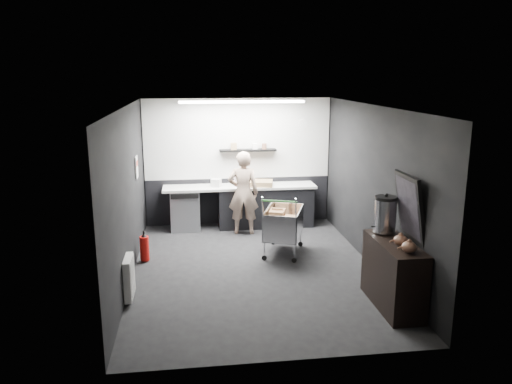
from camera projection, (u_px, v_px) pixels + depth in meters
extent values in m
plane|color=black|center=(255.00, 269.00, 8.35)|extent=(5.50, 5.50, 0.00)
plane|color=silver|center=(255.00, 107.00, 7.73)|extent=(5.50, 5.50, 0.00)
plane|color=black|center=(238.00, 162.00, 10.69)|extent=(5.50, 0.00, 5.50)
plane|color=black|center=(287.00, 249.00, 5.39)|extent=(5.50, 0.00, 5.50)
plane|color=black|center=(128.00, 195.00, 7.78)|extent=(0.00, 5.50, 5.50)
plane|color=black|center=(374.00, 188.00, 8.30)|extent=(0.00, 5.50, 5.50)
cube|color=silver|center=(238.00, 139.00, 10.56)|extent=(3.95, 0.02, 1.70)
cube|color=black|center=(238.00, 200.00, 10.87)|extent=(3.95, 0.02, 1.00)
cube|color=black|center=(248.00, 150.00, 10.53)|extent=(1.20, 0.22, 0.04)
cylinder|color=silver|center=(303.00, 124.00, 10.66)|extent=(0.20, 0.03, 0.20)
cube|color=silver|center=(137.00, 167.00, 8.99)|extent=(0.02, 0.30, 0.40)
cube|color=red|center=(137.00, 163.00, 8.98)|extent=(0.02, 0.22, 0.10)
cube|color=silver|center=(129.00, 277.00, 7.16)|extent=(0.10, 0.50, 0.60)
cube|color=white|center=(242.00, 102.00, 9.52)|extent=(2.40, 0.20, 0.04)
cube|color=black|center=(265.00, 207.00, 10.66)|extent=(2.00, 0.56, 0.85)
cube|color=silver|center=(240.00, 187.00, 10.48)|extent=(3.20, 0.60, 0.05)
cube|color=#9EA0A5|center=(185.00, 209.00, 10.44)|extent=(0.60, 0.58, 0.85)
cube|color=black|center=(185.00, 196.00, 10.07)|extent=(0.56, 0.02, 0.10)
imported|color=beige|center=(243.00, 193.00, 10.06)|extent=(0.66, 0.48, 1.70)
cube|color=silver|center=(283.00, 235.00, 9.05)|extent=(0.89, 1.09, 0.02)
cube|color=silver|center=(267.00, 223.00, 8.95)|extent=(0.34, 0.89, 0.50)
cube|color=silver|center=(299.00, 222.00, 9.03)|extent=(0.34, 0.89, 0.50)
cube|color=silver|center=(288.00, 230.00, 8.55)|extent=(0.58, 0.22, 0.50)
cube|color=silver|center=(279.00, 215.00, 9.44)|extent=(0.58, 0.22, 0.50)
cylinder|color=silver|center=(273.00, 252.00, 8.63)|extent=(0.02, 0.02, 0.33)
cylinder|color=silver|center=(303.00, 251.00, 8.70)|extent=(0.02, 0.02, 0.33)
cylinder|color=silver|center=(265.00, 236.00, 9.46)|extent=(0.02, 0.02, 0.33)
cylinder|color=silver|center=(293.00, 235.00, 9.53)|extent=(0.02, 0.02, 0.33)
cylinder|color=#248524|center=(290.00, 201.00, 8.37)|extent=(0.58, 0.24, 0.03)
cube|color=brown|center=(275.00, 222.00, 9.09)|extent=(0.36, 0.40, 0.42)
cube|color=brown|center=(293.00, 226.00, 8.89)|extent=(0.33, 0.37, 0.38)
cylinder|color=black|center=(273.00, 260.00, 8.67)|extent=(0.09, 0.06, 0.09)
cylinder|color=black|center=(265.00, 243.00, 9.50)|extent=(0.09, 0.06, 0.09)
cylinder|color=black|center=(302.00, 258.00, 8.73)|extent=(0.09, 0.06, 0.09)
cylinder|color=black|center=(293.00, 242.00, 9.57)|extent=(0.09, 0.06, 0.09)
cube|color=black|center=(393.00, 275.00, 6.94)|extent=(0.47, 1.26, 0.94)
cylinder|color=silver|center=(385.00, 216.00, 7.18)|extent=(0.31, 0.31, 0.48)
cylinder|color=black|center=(386.00, 198.00, 7.11)|extent=(0.31, 0.31, 0.04)
sphere|color=black|center=(386.00, 195.00, 7.11)|extent=(0.05, 0.05, 0.05)
ellipsoid|color=brown|center=(401.00, 240.00, 6.66)|extent=(0.19, 0.19, 0.15)
ellipsoid|color=brown|center=(409.00, 247.00, 6.41)|extent=(0.19, 0.19, 0.15)
cube|color=black|center=(410.00, 208.00, 6.80)|extent=(0.21, 0.73, 0.94)
cube|color=black|center=(408.00, 208.00, 6.79)|extent=(0.15, 0.63, 0.81)
cylinder|color=#B9100C|center=(145.00, 248.00, 8.66)|extent=(0.16, 0.16, 0.43)
cone|color=black|center=(144.00, 235.00, 8.61)|extent=(0.11, 0.11, 0.06)
cylinder|color=black|center=(144.00, 233.00, 8.60)|extent=(0.03, 0.03, 0.06)
cube|color=#93764E|center=(260.00, 183.00, 10.47)|extent=(0.60, 0.50, 0.11)
cylinder|color=beige|center=(239.00, 181.00, 10.45)|extent=(0.22, 0.22, 0.22)
cube|color=silver|center=(216.00, 183.00, 10.35)|extent=(0.23, 0.21, 0.17)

